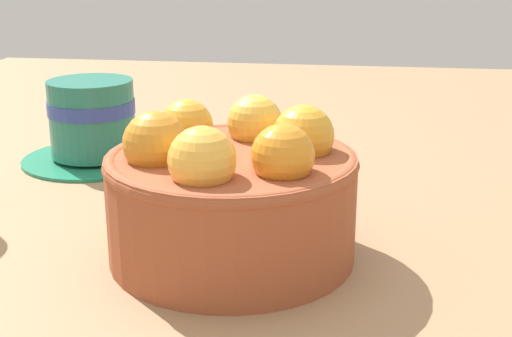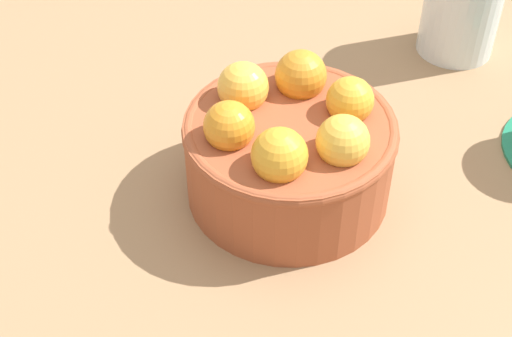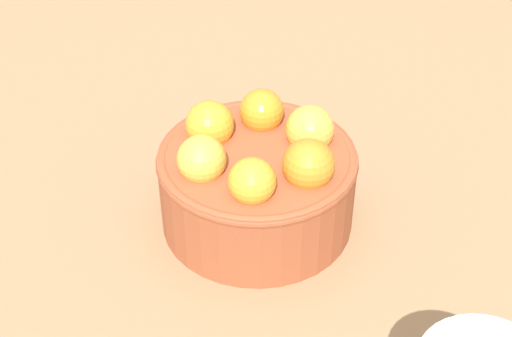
{
  "view_description": "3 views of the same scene",
  "coord_description": "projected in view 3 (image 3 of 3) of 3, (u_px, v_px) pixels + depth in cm",
  "views": [
    {
      "loc": [
        -40.83,
        -7.53,
        19.19
      ],
      "look_at": [
        -1.05,
        -1.71,
        6.34
      ],
      "focal_mm": 49.06,
      "sensor_mm": 36.0,
      "label": 1
    },
    {
      "loc": [
        19.33,
        -36.52,
        41.13
      ],
      "look_at": [
        -1.13,
        -2.94,
        4.15
      ],
      "focal_mm": 51.94,
      "sensor_mm": 36.0,
      "label": 2
    },
    {
      "loc": [
        26.26,
        36.77,
        40.67
      ],
      "look_at": [
        0.44,
        0.46,
        5.88
      ],
      "focal_mm": 50.89,
      "sensor_mm": 36.0,
      "label": 3
    }
  ],
  "objects": [
    {
      "name": "ground_plane",
      "position": [
        257.0,
        236.0,
        0.62
      ],
      "size": [
        153.75,
        109.55,
        3.9
      ],
      "primitive_type": "cube",
      "color": "#997551"
    },
    {
      "name": "terracotta_bowl",
      "position": [
        257.0,
        178.0,
        0.58
      ],
      "size": [
        15.88,
        15.88,
        9.79
      ],
      "color": "#9E4C2D",
      "rests_on": "ground_plane"
    }
  ]
}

